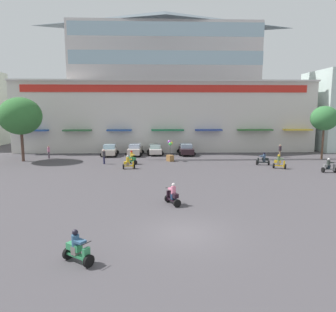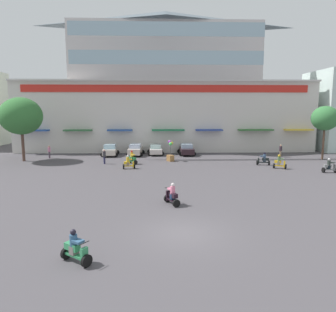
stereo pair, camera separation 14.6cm
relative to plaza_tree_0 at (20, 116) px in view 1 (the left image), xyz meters
name	(u,v)px [view 1 (the left image)]	position (x,y,z in m)	size (l,w,h in m)	color
ground_plane	(172,178)	(17.64, -10.37, -5.48)	(128.00, 128.00, 0.00)	#4B474C
colonial_building	(165,91)	(17.64, 11.91, 3.67)	(43.93, 14.47, 21.10)	silver
plaza_tree_0	(20,116)	(0.00, 0.00, 0.00)	(4.93, 5.38, 7.72)	brown
plaza_tree_1	(324,118)	(37.21, 0.04, -0.32)	(3.35, 3.11, 6.71)	brown
parked_car_0	(110,150)	(9.92, 4.13, -4.70)	(2.44, 3.89, 1.56)	beige
parked_car_1	(135,150)	(13.34, 4.43, -4.70)	(2.42, 4.43, 1.56)	beige
parked_car_2	(155,150)	(16.09, 4.90, -4.76)	(2.37, 3.88, 1.43)	beige
parked_car_3	(186,149)	(20.40, 4.73, -4.71)	(2.38, 4.43, 1.54)	black
scooter_rider_0	(329,167)	(33.59, -8.23, -4.87)	(1.39, 0.53, 1.47)	black
scooter_rider_1	(263,160)	(28.41, -3.72, -4.88)	(1.53, 0.77, 1.47)	black
scooter_rider_3	(132,158)	(13.43, -2.40, -4.84)	(1.24, 1.46, 1.56)	black
scooter_rider_4	(77,249)	(12.89, -26.38, -4.89)	(1.44, 1.25, 1.44)	black
scooter_rider_6	(173,196)	(17.29, -18.44, -4.85)	(1.07, 1.53, 1.51)	black
scooter_rider_7	(129,163)	(13.27, -5.46, -4.88)	(1.37, 0.75, 1.49)	black
scooter_rider_8	(279,163)	(29.42, -5.95, -4.84)	(1.41, 1.13, 1.52)	black
pedestrian_0	(104,156)	(10.18, -2.31, -4.51)	(0.50, 0.50, 1.70)	#2A2A4B
pedestrian_1	(49,151)	(2.39, 2.16, -4.53)	(0.34, 0.34, 1.65)	#52414E
pedestrian_2	(280,150)	(32.58, 1.95, -4.52)	(0.49, 0.49, 1.68)	#816950
balloon_vendor_cart	(170,152)	(17.94, -0.64, -4.40)	(0.95, 1.08, 2.58)	olive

